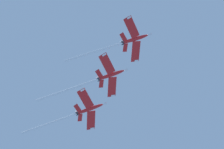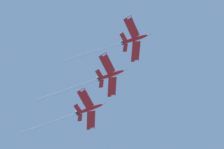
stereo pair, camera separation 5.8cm
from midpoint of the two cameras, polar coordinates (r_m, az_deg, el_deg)
jet_lead at (r=137.39m, az=1.97°, el=5.43°), size 24.40×30.91×15.18m
jet_second at (r=137.13m, az=-2.62°, el=-0.92°), size 24.77×31.66×15.75m
jet_third at (r=141.64m, az=-5.59°, el=-6.46°), size 23.59×29.85×14.04m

